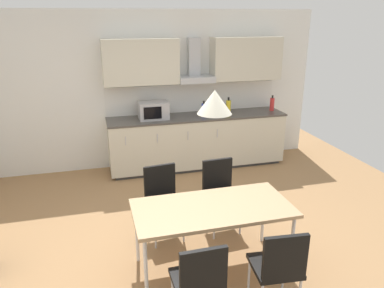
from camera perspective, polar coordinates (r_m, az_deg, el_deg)
name	(u,v)px	position (r m, az deg, el deg)	size (l,w,h in m)	color
ground_plane	(178,245)	(4.52, -2.10, -15.16)	(7.68, 7.82, 0.02)	#9E754C
wall_back	(142,91)	(6.47, -7.64, 8.05)	(6.14, 0.10, 2.63)	white
kitchen_counter	(197,141)	(6.51, 0.81, 0.50)	(3.04, 0.67, 0.91)	#333333
backsplash_tile	(193,98)	(6.61, 0.10, 7.05)	(3.02, 0.02, 0.49)	silver
upper_wall_cabinets	(195,61)	(6.36, 0.48, 12.58)	(3.02, 0.40, 0.72)	beige
microwave	(153,110)	(6.19, -5.91, 5.12)	(0.48, 0.35, 0.28)	#ADADB2
bottle_blue	(204,110)	(6.34, 1.80, 5.27)	(0.08, 0.08, 0.26)	blue
bottle_yellow	(228,107)	(6.49, 5.55, 5.65)	(0.08, 0.08, 0.29)	yellow
bottle_red	(272,104)	(6.85, 12.10, 5.98)	(0.08, 0.08, 0.28)	red
dining_table	(212,211)	(3.80, 3.13, -10.11)	(1.58, 0.77, 0.73)	tan
chair_far_right	(220,188)	(4.62, 4.29, -6.66)	(0.42, 0.42, 0.87)	black
chair_far_left	(162,195)	(4.45, -4.52, -7.71)	(0.44, 0.44, 0.87)	black
chair_near_left	(200,278)	(3.19, 1.18, -19.81)	(0.40, 0.40, 0.87)	black
chair_near_right	(279,264)	(3.41, 13.14, -17.39)	(0.44, 0.44, 0.87)	black
pendant_lamp	(215,102)	(3.40, 3.47, 6.43)	(0.32, 0.32, 0.22)	silver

